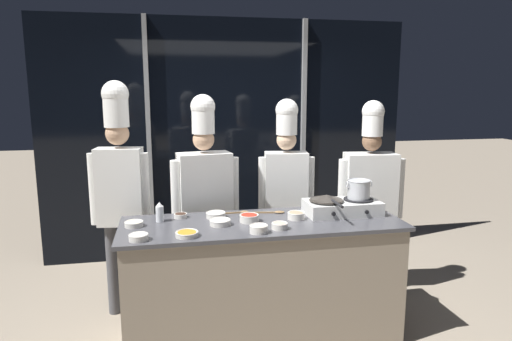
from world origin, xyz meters
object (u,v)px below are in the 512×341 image
(frying_pan, at_px, (327,198))
(serving_spoon_slotted, at_px, (275,212))
(stock_pot, at_px, (359,189))
(prep_bowl_noodles, at_px, (134,224))
(prep_bowl_carrots, at_px, (187,234))
(prep_bowl_onion, at_px, (216,215))
(chef_pastry, at_px, (370,188))
(chef_head, at_px, (120,179))
(chef_sous, at_px, (205,190))
(squeeze_bottle_clear, at_px, (160,212))
(serving_spoon_solid, at_px, (240,212))
(prep_bowl_chili_flakes, at_px, (249,218))
(prep_bowl_shrimp, at_px, (280,225))
(prep_bowl_chicken, at_px, (259,228))
(portable_stove, at_px, (342,207))
(prep_bowl_rice, at_px, (139,237))
(chef_line, at_px, (286,183))
(prep_bowl_garlic, at_px, (220,222))
(prep_bowl_soy_glaze, at_px, (181,215))
(prep_bowl_mushrooms, at_px, (296,215))

(frying_pan, bearing_deg, serving_spoon_slotted, 160.15)
(stock_pot, height_order, prep_bowl_noodles, stock_pot)
(prep_bowl_carrots, relative_size, serving_spoon_slotted, 0.60)
(frying_pan, xyz_separation_m, prep_bowl_onion, (-0.87, 0.10, -0.12))
(prep_bowl_noodles, relative_size, chef_pastry, 0.07)
(chef_head, height_order, chef_sous, chef_head)
(squeeze_bottle_clear, height_order, chef_sous, chef_sous)
(prep_bowl_carrots, distance_m, serving_spoon_solid, 0.69)
(prep_bowl_chili_flakes, distance_m, chef_sous, 0.66)
(frying_pan, height_order, prep_bowl_shrimp, frying_pan)
(prep_bowl_chicken, xyz_separation_m, serving_spoon_solid, (-0.04, 0.53, -0.03))
(stock_pot, bearing_deg, prep_bowl_chicken, -159.11)
(portable_stove, xyz_separation_m, chef_pastry, (0.47, 0.51, 0.03))
(prep_bowl_rice, bearing_deg, prep_bowl_chili_flakes, 19.28)
(prep_bowl_onion, bearing_deg, chef_line, 36.66)
(prep_bowl_chili_flakes, bearing_deg, prep_bowl_carrots, -151.61)
(squeeze_bottle_clear, bearing_deg, prep_bowl_chicken, -31.21)
(prep_bowl_garlic, xyz_separation_m, prep_bowl_noodles, (-0.62, 0.08, -0.00))
(stock_pot, bearing_deg, prep_bowl_garlic, -174.77)
(frying_pan, xyz_separation_m, prep_bowl_garlic, (-0.86, -0.10, -0.12))
(prep_bowl_onion, xyz_separation_m, prep_bowl_noodles, (-0.61, -0.11, -0.00))
(prep_bowl_garlic, bearing_deg, chef_pastry, 22.50)
(prep_bowl_garlic, relative_size, serving_spoon_slotted, 0.59)
(prep_bowl_shrimp, height_order, chef_line, chef_line)
(squeeze_bottle_clear, relative_size, chef_line, 0.08)
(prep_bowl_carrots, xyz_separation_m, prep_bowl_noodles, (-0.37, 0.30, 0.00))
(chef_sous, bearing_deg, serving_spoon_slotted, 134.97)
(portable_stove, height_order, prep_bowl_soy_glaze, portable_stove)
(frying_pan, distance_m, prep_bowl_garlic, 0.87)
(prep_bowl_onion, xyz_separation_m, prep_bowl_mushrooms, (0.61, -0.16, 0.01))
(portable_stove, height_order, prep_bowl_garlic, portable_stove)
(prep_bowl_carrots, xyz_separation_m, prep_bowl_rice, (-0.32, -0.02, 0.01))
(prep_bowl_shrimp, bearing_deg, prep_bowl_rice, -176.54)
(portable_stove, relative_size, prep_bowl_rice, 4.50)
(prep_bowl_soy_glaze, xyz_separation_m, serving_spoon_slotted, (0.76, -0.01, -0.01))
(prep_bowl_mushrooms, relative_size, chef_pastry, 0.07)
(prep_bowl_mushrooms, xyz_separation_m, prep_bowl_chicken, (-0.35, -0.28, 0.00))
(prep_bowl_carrots, relative_size, chef_line, 0.09)
(prep_bowl_garlic, bearing_deg, prep_bowl_carrots, -139.30)
(chef_head, bearing_deg, frying_pan, 169.88)
(portable_stove, height_order, squeeze_bottle_clear, squeeze_bottle_clear)
(prep_bowl_garlic, relative_size, prep_bowl_chili_flakes, 1.06)
(prep_bowl_carrots, height_order, serving_spoon_solid, prep_bowl_carrots)
(portable_stove, relative_size, prep_bowl_chicken, 4.52)
(portable_stove, distance_m, prep_bowl_shrimp, 0.65)
(prep_bowl_chicken, distance_m, chef_pastry, 1.49)
(prep_bowl_chicken, distance_m, serving_spoon_slotted, 0.53)
(stock_pot, distance_m, prep_bowl_chili_flakes, 0.92)
(prep_bowl_onion, bearing_deg, chef_pastry, 15.55)
(prep_bowl_shrimp, height_order, chef_sous, chef_sous)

